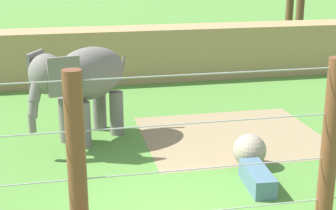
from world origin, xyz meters
TOP-DOWN VIEW (x-y plane):
  - dirt_patch at (2.75, 4.29)m, footprint 5.17×4.46m
  - embankment_wall at (0.00, 11.72)m, footprint 36.00×1.80m
  - elephant at (-1.47, 4.82)m, footprint 3.15×2.91m
  - enrichment_ball at (2.47, 2.10)m, footprint 0.84×0.84m
  - cable_fence at (0.02, -2.41)m, footprint 11.88×0.27m
  - feed_trough at (2.21, 0.90)m, footprint 0.60×1.43m

SIDE VIEW (x-z plane):
  - dirt_patch at x=2.75m, z-range 0.00..0.01m
  - feed_trough at x=2.21m, z-range 0.00..0.44m
  - enrichment_ball at x=2.47m, z-range 0.00..0.84m
  - embankment_wall at x=0.00m, z-range 0.00..2.17m
  - elephant at x=-1.47m, z-range 0.44..3.15m
  - cable_fence at x=0.02m, z-range 0.01..3.71m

